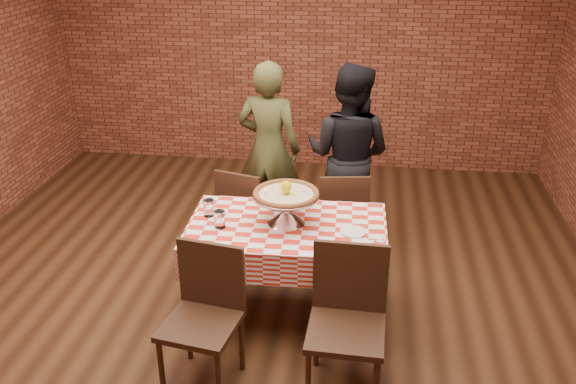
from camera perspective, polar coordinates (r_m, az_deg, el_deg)
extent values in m
plane|color=black|center=(4.72, -3.11, -10.91)|extent=(6.00, 6.00, 0.00)
plane|color=brown|center=(6.92, 1.22, 13.97)|extent=(5.50, 0.00, 5.50)
cube|color=#372215|center=(4.46, -0.10, -7.45)|extent=(1.39, 0.86, 0.75)
cylinder|color=beige|center=(4.20, -0.18, -0.24)|extent=(0.58, 0.58, 0.03)
ellipsoid|color=yellow|center=(4.17, -0.18, 0.45)|extent=(0.10, 0.10, 0.10)
cylinder|color=white|center=(4.23, -6.40, -2.55)|extent=(0.08, 0.08, 0.12)
cylinder|color=white|center=(4.40, -7.41, -1.48)|extent=(0.08, 0.08, 0.12)
cylinder|color=white|center=(4.18, 6.08, -3.73)|extent=(0.18, 0.18, 0.01)
cube|color=white|center=(4.08, 7.70, -4.64)|extent=(0.06, 0.05, 0.00)
cube|color=white|center=(4.10, 8.64, -4.57)|extent=(0.06, 0.06, 0.00)
cube|color=silver|center=(4.50, 1.07, -0.56)|extent=(0.11, 0.10, 0.14)
imported|color=#464924|center=(5.52, -1.80, 4.10)|extent=(0.64, 0.47, 1.60)
imported|color=black|center=(5.36, 5.65, 3.44)|extent=(0.94, 0.83, 1.62)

